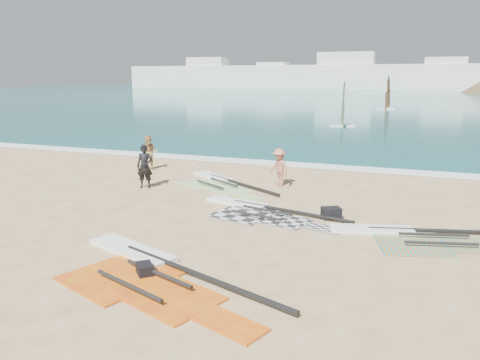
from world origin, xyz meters
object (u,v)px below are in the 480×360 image
(rig_orange, at_px, (415,237))
(gear_bag_near, at_px, (331,213))
(rig_grey, at_px, (256,211))
(beachgoer_left, at_px, (149,153))
(beachgoer_mid, at_px, (279,167))
(gear_bag_far, at_px, (145,270))
(rig_green, at_px, (219,183))
(person_wetsuit, at_px, (145,166))
(rig_red, at_px, (147,271))

(rig_orange, height_order, gear_bag_near, gear_bag_near)
(rig_grey, distance_m, rig_orange, 4.90)
(rig_orange, relative_size, gear_bag_near, 9.93)
(beachgoer_left, bearing_deg, gear_bag_near, -51.41)
(beachgoer_left, height_order, beachgoer_mid, beachgoer_left)
(gear_bag_far, bearing_deg, rig_orange, 40.31)
(rig_green, relative_size, person_wetsuit, 2.79)
(rig_green, xyz_separation_m, rig_orange, (7.61, -4.18, 0.00))
(rig_green, bearing_deg, rig_orange, 2.72)
(rig_green, bearing_deg, gear_bag_far, -45.23)
(rig_green, bearing_deg, beachgoer_mid, 42.79)
(rig_orange, bearing_deg, rig_grey, 155.22)
(gear_bag_far, bearing_deg, rig_grey, 82.79)
(rig_orange, relative_size, beachgoer_left, 3.41)
(gear_bag_near, bearing_deg, rig_orange, -22.46)
(rig_grey, bearing_deg, gear_bag_near, 17.26)
(rig_grey, height_order, gear_bag_far, gear_bag_far)
(rig_red, bearing_deg, gear_bag_near, 80.72)
(rig_orange, bearing_deg, beachgoer_left, 139.15)
(rig_grey, distance_m, person_wetsuit, 5.51)
(rig_grey, bearing_deg, person_wetsuit, 174.97)
(rig_orange, bearing_deg, gear_bag_far, -154.70)
(rig_orange, distance_m, rig_red, 7.17)
(beachgoer_mid, bearing_deg, beachgoer_left, -154.76)
(rig_orange, height_order, rig_red, rig_red)
(rig_orange, bearing_deg, gear_bag_near, 142.54)
(rig_red, height_order, gear_bag_near, gear_bag_near)
(gear_bag_far, distance_m, person_wetsuit, 8.51)
(rig_orange, height_order, beachgoer_mid, beachgoer_mid)
(rig_green, distance_m, rig_orange, 8.69)
(rig_orange, relative_size, gear_bag_far, 12.04)
(rig_red, bearing_deg, rig_orange, 59.17)
(beachgoer_mid, bearing_deg, gear_bag_far, -57.79)
(rig_orange, distance_m, gear_bag_near, 2.66)
(rig_grey, relative_size, beachgoer_left, 3.21)
(gear_bag_far, bearing_deg, rig_green, 103.26)
(rig_orange, height_order, gear_bag_far, gear_bag_far)
(rig_grey, xyz_separation_m, beachgoer_mid, (-0.37, 3.83, 0.71))
(gear_bag_far, bearing_deg, beachgoer_left, 121.05)
(rig_green, relative_size, gear_bag_near, 8.53)
(gear_bag_near, relative_size, beachgoer_mid, 0.37)
(rig_orange, xyz_separation_m, person_wetsuit, (-10.02, 2.51, 0.81))
(rig_green, height_order, beachgoer_left, beachgoer_left)
(rig_grey, height_order, beachgoer_left, beachgoer_left)
(rig_orange, height_order, person_wetsuit, person_wetsuit)
(rig_grey, height_order, rig_red, rig_red)
(person_wetsuit, bearing_deg, beachgoer_mid, 6.97)
(beachgoer_left, bearing_deg, beachgoer_mid, -33.67)
(rig_green, relative_size, beachgoer_mid, 3.15)
(gear_bag_near, xyz_separation_m, beachgoer_mid, (-2.74, 3.65, 0.58))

